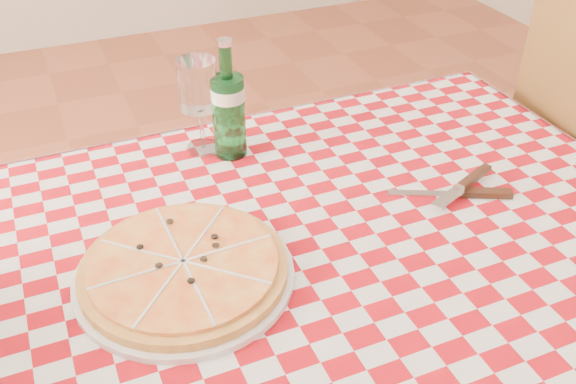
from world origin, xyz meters
The scene contains 6 objects.
dining_table centered at (0.00, 0.00, 0.66)m, with size 1.20×0.80×0.75m.
tablecloth centered at (0.00, 0.00, 0.75)m, with size 1.30×0.90×0.01m, color #9E0912.
pizza_plate centered at (-0.23, -0.02, 0.78)m, with size 0.35×0.35×0.04m, color #C28240, non-canonical shape.
water_bottle centered at (-0.04, 0.31, 0.88)m, with size 0.07×0.07×0.25m, color #1A6A2B, non-canonical shape.
wine_glass centered at (-0.09, 0.35, 0.86)m, with size 0.08×0.08×0.20m, color white, non-canonical shape.
cutlery centered at (0.30, 0.00, 0.77)m, with size 0.25×0.20×0.03m, color silver, non-canonical shape.
Camera 1 is at (-0.37, -0.77, 1.46)m, focal length 40.00 mm.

